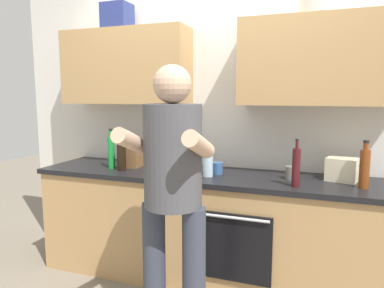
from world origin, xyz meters
TOP-DOWN VIEW (x-y plane):
  - ground_plane at (0.00, 0.00)m, footprint 12.00×12.00m
  - back_wall_unit at (-0.00, 0.27)m, footprint 4.00×0.38m
  - counter at (0.00, -0.00)m, footprint 2.84×0.67m
  - person_standing at (0.04, -0.80)m, footprint 0.49×0.45m
  - bottle_water at (0.04, -0.08)m, footprint 0.08×0.08m
  - bottle_vinegar at (1.14, -0.06)m, footprint 0.07×0.07m
  - bottle_soy at (-0.71, -0.12)m, footprint 0.07×0.07m
  - bottle_soda at (-0.83, -0.08)m, footprint 0.06×0.06m
  - bottle_wine at (0.70, -0.18)m, footprint 0.06×0.06m
  - cup_tea at (0.09, 0.02)m, footprint 0.09×0.09m
  - cup_stoneware at (0.66, 0.03)m, footprint 0.09×0.09m
  - mixing_bowl at (-0.21, -0.02)m, footprint 0.25×0.25m
  - knife_block at (-0.67, 0.03)m, footprint 0.10×0.14m
  - grocery_bag_rice at (1.01, 0.11)m, footprint 0.25×0.22m

SIDE VIEW (x-z plane):
  - ground_plane at x=0.00m, z-range 0.00..0.00m
  - counter at x=0.00m, z-range 0.00..0.90m
  - mixing_bowl at x=-0.21m, z-range 0.90..0.98m
  - cup_tea at x=0.09m, z-range 0.90..0.99m
  - cup_stoneware at x=0.66m, z-range 0.90..1.00m
  - grocery_bag_rice at x=1.01m, z-range 0.90..1.07m
  - bottle_water at x=0.04m, z-range 0.88..1.11m
  - knife_block at x=-0.67m, z-range 0.87..1.14m
  - person_standing at x=0.04m, z-range 0.16..1.85m
  - bottle_soy at x=-0.71m, z-range 0.88..1.15m
  - bottle_wine at x=0.70m, z-range 0.87..1.21m
  - bottle_vinegar at x=1.14m, z-range 0.88..1.20m
  - bottle_soda at x=-0.83m, z-range 0.88..1.22m
  - back_wall_unit at x=0.00m, z-range 0.25..2.75m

